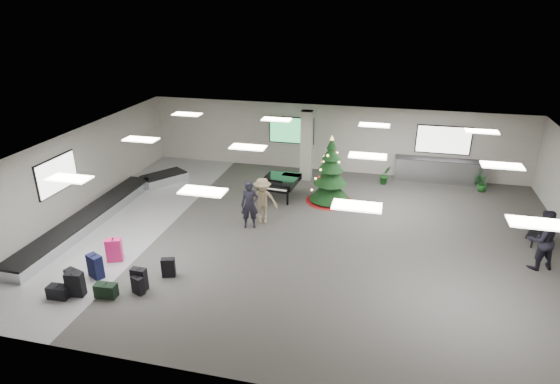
% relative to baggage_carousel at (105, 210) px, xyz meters
% --- Properties ---
extents(ground, '(18.00, 18.00, 0.00)m').
position_rel_baggage_carousel_xyz_m(ground, '(7.84, 0.08, -0.21)').
color(ground, '#363431').
rests_on(ground, ground).
extents(room_envelope, '(18.02, 14.02, 3.21)m').
position_rel_baggage_carousel_xyz_m(room_envelope, '(7.46, 0.75, 2.12)').
color(room_envelope, '#A5A197').
rests_on(room_envelope, ground).
extents(baggage_carousel, '(2.28, 9.71, 0.43)m').
position_rel_baggage_carousel_xyz_m(baggage_carousel, '(0.00, 0.00, 0.00)').
color(baggage_carousel, silver).
rests_on(baggage_carousel, ground).
extents(service_counter, '(4.05, 0.65, 1.08)m').
position_rel_baggage_carousel_xyz_m(service_counter, '(12.84, 6.73, 0.33)').
color(service_counter, silver).
rests_on(service_counter, ground).
extents(suitcase_0, '(0.51, 0.37, 0.73)m').
position_rel_baggage_carousel_xyz_m(suitcase_0, '(2.08, -4.79, 0.14)').
color(suitcase_0, black).
rests_on(suitcase_0, ground).
extents(suitcase_1, '(0.45, 0.25, 0.70)m').
position_rel_baggage_carousel_xyz_m(suitcase_1, '(3.83, -4.25, 0.13)').
color(suitcase_1, black).
rests_on(suitcase_1, ground).
extents(pink_suitcase, '(0.56, 0.44, 0.79)m').
position_rel_baggage_carousel_xyz_m(pink_suitcase, '(2.26, -2.99, 0.17)').
color(pink_suitcase, '#D51B5E').
rests_on(pink_suitcase, ground).
extents(suitcase_3, '(0.45, 0.33, 0.62)m').
position_rel_baggage_carousel_xyz_m(suitcase_3, '(4.33, -3.41, 0.09)').
color(suitcase_3, black).
rests_on(suitcase_3, ground).
extents(navy_suitcase, '(0.56, 0.46, 0.76)m').
position_rel_baggage_carousel_xyz_m(navy_suitcase, '(2.23, -3.98, 0.16)').
color(navy_suitcase, black).
rests_on(navy_suitcase, ground).
extents(suitcase_5, '(0.52, 0.33, 0.75)m').
position_rel_baggage_carousel_xyz_m(suitcase_5, '(2.23, -4.94, 0.15)').
color(suitcase_5, black).
rests_on(suitcase_5, ground).
extents(green_duffel, '(0.63, 0.35, 0.43)m').
position_rel_baggage_carousel_xyz_m(green_duffel, '(3.09, -4.80, -0.01)').
color(green_duffel, black).
rests_on(green_duffel, ground).
extents(suitcase_7, '(0.41, 0.31, 0.55)m').
position_rel_baggage_carousel_xyz_m(suitcase_7, '(3.88, -4.44, 0.05)').
color(suitcase_7, black).
rests_on(suitcase_7, ground).
extents(black_duffel, '(0.60, 0.35, 0.40)m').
position_rel_baggage_carousel_xyz_m(black_duffel, '(1.82, -5.17, -0.02)').
color(black_duffel, black).
rests_on(black_duffel, ground).
extents(christmas_tree, '(1.98, 1.98, 2.82)m').
position_rel_baggage_carousel_xyz_m(christmas_tree, '(8.27, 3.36, 0.75)').
color(christmas_tree, maroon).
rests_on(christmas_tree, ground).
extents(grand_piano, '(1.52, 1.88, 1.01)m').
position_rel_baggage_carousel_xyz_m(grand_piano, '(6.18, 3.20, 0.51)').
color(grand_piano, black).
rests_on(grand_piano, ground).
extents(bench, '(0.95, 1.38, 0.83)m').
position_rel_baggage_carousel_xyz_m(bench, '(15.75, 1.53, 0.26)').
color(bench, black).
rests_on(bench, ground).
extents(traveler_a, '(0.74, 0.58, 1.78)m').
position_rel_baggage_carousel_xyz_m(traveler_a, '(5.77, 0.32, 0.68)').
color(traveler_a, black).
rests_on(traveler_a, ground).
extents(traveler_b, '(1.25, 0.89, 1.76)m').
position_rel_baggage_carousel_xyz_m(traveler_b, '(6.11, 0.81, 0.67)').
color(traveler_b, '#957E5C').
rests_on(traveler_b, ground).
extents(traveler_bench, '(1.15, 1.03, 1.96)m').
position_rel_baggage_carousel_xyz_m(traveler_bench, '(15.28, -0.26, 0.76)').
color(traveler_bench, black).
rests_on(traveler_bench, ground).
extents(potted_plant_left, '(0.61, 0.57, 0.86)m').
position_rel_baggage_carousel_xyz_m(potted_plant_left, '(10.43, 5.85, 0.22)').
color(potted_plant_left, '#123916').
rests_on(potted_plant_left, ground).
extents(potted_plant_right, '(0.47, 0.47, 0.75)m').
position_rel_baggage_carousel_xyz_m(potted_plant_right, '(14.58, 5.96, 0.16)').
color(potted_plant_right, '#123916').
rests_on(potted_plant_right, ground).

